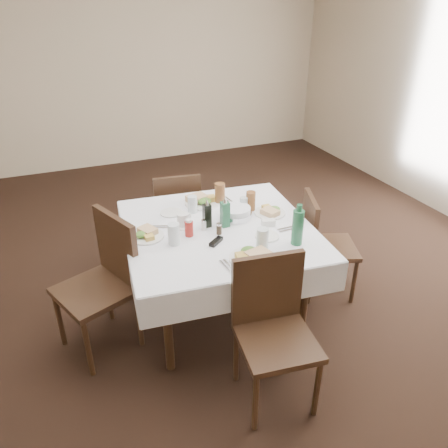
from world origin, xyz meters
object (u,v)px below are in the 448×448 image
at_px(chair_south, 272,321).
at_px(chair_west, 105,275).
at_px(coffee_mug, 183,220).
at_px(green_bottle, 298,227).
at_px(water_w, 174,234).
at_px(ketchup_bottle, 189,228).
at_px(water_s, 262,239).
at_px(chair_east, 320,240).
at_px(oil_cruet_dark, 207,215).
at_px(dining_table, 219,237).
at_px(bread_basket, 236,213).
at_px(chair_north, 177,210).
at_px(water_n, 192,204).
at_px(oil_cruet_green, 225,213).
at_px(water_e, 244,204).

height_order(chair_south, chair_west, chair_west).
bearing_deg(coffee_mug, green_bottle, -39.58).
xyz_separation_m(chair_south, green_bottle, (0.38, 0.40, 0.36)).
distance_m(water_w, green_bottle, 0.82).
bearing_deg(ketchup_bottle, water_s, -41.18).
xyz_separation_m(chair_east, green_bottle, (-0.46, -0.36, 0.40)).
relative_size(water_s, oil_cruet_dark, 0.66).
relative_size(dining_table, chair_east, 1.68).
bearing_deg(bread_basket, water_w, -159.49).
distance_m(chair_north, chair_south, 1.71).
relative_size(water_n, oil_cruet_green, 0.56).
xyz_separation_m(dining_table, chair_east, (0.86, -0.05, -0.19)).
bearing_deg(ketchup_bottle, oil_cruet_green, 7.26).
xyz_separation_m(dining_table, oil_cruet_dark, (-0.07, 0.05, 0.17)).
xyz_separation_m(chair_west, water_n, (0.73, 0.30, 0.27)).
relative_size(water_w, green_bottle, 0.51).
bearing_deg(oil_cruet_dark, water_s, -61.59).
xyz_separation_m(oil_cruet_dark, oil_cruet_green, (0.12, -0.04, 0.01)).
distance_m(dining_table, chair_north, 0.92).
relative_size(water_n, coffee_mug, 0.90).
relative_size(water_e, oil_cruet_dark, 0.52).
distance_m(water_n, oil_cruet_dark, 0.26).
bearing_deg(water_n, water_e, -19.35).
distance_m(oil_cruet_dark, green_bottle, 0.66).
bearing_deg(water_s, bread_basket, 87.68).
distance_m(water_e, water_w, 0.69).
relative_size(dining_table, water_n, 10.90).
bearing_deg(oil_cruet_dark, ketchup_bottle, -153.72).
bearing_deg(oil_cruet_dark, chair_west, -176.96).
bearing_deg(water_e, water_s, -101.92).
xyz_separation_m(oil_cruet_green, coffee_mug, (-0.28, 0.11, -0.06)).
bearing_deg(ketchup_bottle, chair_south, -71.86).
height_order(chair_east, water_s, water_s).
height_order(chair_west, bread_basket, chair_west).
distance_m(water_w, oil_cruet_green, 0.42).
relative_size(water_n, green_bottle, 0.46).
relative_size(oil_cruet_dark, ketchup_bottle, 1.73).
relative_size(water_w, oil_cruet_green, 0.62).
height_order(bread_basket, oil_cruet_dark, oil_cruet_dark).
bearing_deg(oil_cruet_dark, coffee_mug, 157.27).
distance_m(water_n, water_w, 0.48).
distance_m(chair_south, green_bottle, 0.66).
relative_size(chair_south, ketchup_bottle, 7.26).
height_order(chair_east, green_bottle, green_bottle).
height_order(water_w, green_bottle, green_bottle).
distance_m(coffee_mug, green_bottle, 0.82).
relative_size(water_s, green_bottle, 0.50).
height_order(chair_east, water_e, water_e).
xyz_separation_m(chair_north, chair_east, (0.92, -0.94, -0.00)).
height_order(chair_east, bread_basket, chair_east).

